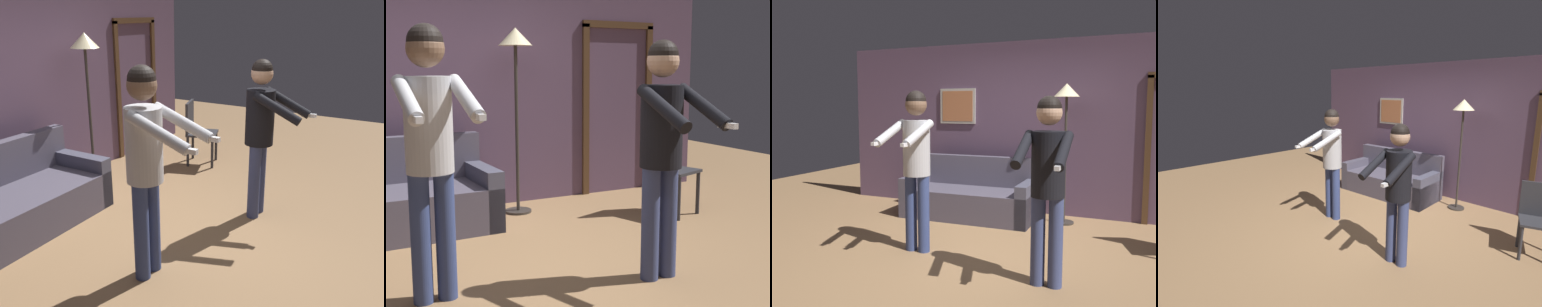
{
  "view_description": "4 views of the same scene",
  "coord_description": "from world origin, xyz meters",
  "views": [
    {
      "loc": [
        -3.26,
        -2.08,
        2.17
      ],
      "look_at": [
        -0.15,
        -0.23,
        0.96
      ],
      "focal_mm": 40.0,
      "sensor_mm": 36.0,
      "label": 1
    },
    {
      "loc": [
        -1.4,
        -3.51,
        1.51
      ],
      "look_at": [
        0.22,
        -0.38,
        0.96
      ],
      "focal_mm": 50.0,
      "sensor_mm": 36.0,
      "label": 2
    },
    {
      "loc": [
        1.68,
        -4.18,
        1.62
      ],
      "look_at": [
        0.02,
        -0.44,
        1.17
      ],
      "focal_mm": 40.0,
      "sensor_mm": 36.0,
      "label": 3
    },
    {
      "loc": [
        2.79,
        -3.23,
        2.08
      ],
      "look_at": [
        0.01,
        -0.42,
        1.24
      ],
      "focal_mm": 28.0,
      "sensor_mm": 36.0,
      "label": 4
    }
  ],
  "objects": [
    {
      "name": "person_standing_right",
      "position": [
        0.85,
        -0.48,
        1.04
      ],
      "size": [
        0.44,
        0.69,
        1.72
      ],
      "color": "#394371",
      "rests_on": "ground_plane"
    },
    {
      "name": "ground_plane",
      "position": [
        0.0,
        0.0,
        0.0
      ],
      "size": [
        12.0,
        12.0,
        0.0
      ],
      "primitive_type": "plane",
      "color": "#926E49"
    },
    {
      "name": "couch",
      "position": [
        -0.74,
        1.52,
        0.28
      ],
      "size": [
        1.92,
        0.9,
        0.87
      ],
      "color": "#4F4959",
      "rests_on": "ground_plane"
    },
    {
      "name": "torchiere_lamp",
      "position": [
        0.59,
        1.71,
        1.63
      ],
      "size": [
        0.35,
        0.35,
        1.93
      ],
      "color": "#332D28",
      "rests_on": "ground_plane"
    },
    {
      "name": "back_wall_assembly",
      "position": [
        0.02,
        2.16,
        1.3
      ],
      "size": [
        6.4,
        0.1,
        2.6
      ],
      "color": "#5A435D",
      "rests_on": "ground_plane"
    },
    {
      "name": "person_standing_left",
      "position": [
        -0.69,
        -0.13,
        1.1
      ],
      "size": [
        0.43,
        0.73,
        1.79
      ],
      "color": "navy",
      "rests_on": "ground_plane"
    }
  ]
}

